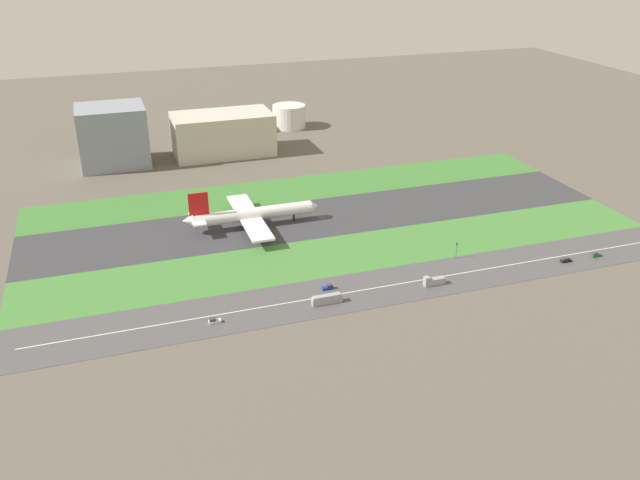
# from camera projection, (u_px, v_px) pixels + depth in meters

# --- Properties ---
(ground_plane) EXTENTS (800.00, 800.00, 0.00)m
(ground_plane) POSITION_uv_depth(u_px,v_px,m) (322.00, 217.00, 321.06)
(ground_plane) COLOR #5B564C
(runway) EXTENTS (280.00, 46.00, 0.10)m
(runway) POSITION_uv_depth(u_px,v_px,m) (322.00, 217.00, 321.04)
(runway) COLOR #38383D
(runway) RESTS_ON ground_plane
(grass_median_north) EXTENTS (280.00, 36.00, 0.10)m
(grass_median_north) POSITION_uv_depth(u_px,v_px,m) (298.00, 188.00, 356.18)
(grass_median_north) COLOR #3D7A33
(grass_median_north) RESTS_ON ground_plane
(grass_median_south) EXTENTS (280.00, 36.00, 0.10)m
(grass_median_south) POSITION_uv_depth(u_px,v_px,m) (353.00, 252.00, 285.91)
(grass_median_south) COLOR #427F38
(grass_median_south) RESTS_ON ground_plane
(highway) EXTENTS (280.00, 28.00, 0.10)m
(highway) POSITION_uv_depth(u_px,v_px,m) (383.00, 287.00, 258.48)
(highway) COLOR #4C4C4F
(highway) RESTS_ON ground_plane
(highway_centerline) EXTENTS (266.00, 0.50, 0.01)m
(highway_centerline) POSITION_uv_depth(u_px,v_px,m) (383.00, 287.00, 258.46)
(highway_centerline) COLOR silver
(highway_centerline) RESTS_ON highway
(airliner) EXTENTS (65.00, 56.00, 19.70)m
(airliner) POSITION_uv_depth(u_px,v_px,m) (250.00, 214.00, 308.04)
(airliner) COLOR white
(airliner) RESTS_ON runway
(car_0) EXTENTS (4.40, 1.80, 2.00)m
(car_0) POSITION_uv_depth(u_px,v_px,m) (328.00, 287.00, 256.32)
(car_0) COLOR navy
(car_0) RESTS_ON highway
(car_1) EXTENTS (4.40, 1.80, 2.00)m
(car_1) POSITION_uv_depth(u_px,v_px,m) (565.00, 260.00, 277.34)
(car_1) COLOR black
(car_1) RESTS_ON highway
(car_2) EXTENTS (4.40, 1.80, 2.00)m
(car_2) POSITION_uv_depth(u_px,v_px,m) (596.00, 255.00, 281.77)
(car_2) COLOR #19662D
(car_2) RESTS_ON highway
(car_3) EXTENTS (4.40, 1.80, 2.00)m
(car_3) POSITION_uv_depth(u_px,v_px,m) (214.00, 321.00, 234.31)
(car_3) COLOR silver
(car_3) RESTS_ON highway
(truck_0) EXTENTS (8.40, 2.50, 4.00)m
(truck_0) POSITION_uv_depth(u_px,v_px,m) (433.00, 281.00, 259.08)
(truck_0) COLOR #99999E
(truck_0) RESTS_ON highway
(bus_0) EXTENTS (11.60, 2.50, 3.50)m
(bus_0) POSITION_uv_depth(u_px,v_px,m) (327.00, 299.00, 246.20)
(bus_0) COLOR #99999E
(bus_0) RESTS_ON highway
(traffic_light) EXTENTS (0.36, 0.50, 7.20)m
(traffic_light) POSITION_uv_depth(u_px,v_px,m) (457.00, 249.00, 279.21)
(traffic_light) COLOR #4C4C51
(traffic_light) RESTS_ON highway
(terminal_building) EXTENTS (38.36, 33.47, 34.84)m
(terminal_building) POSITION_uv_depth(u_px,v_px,m) (113.00, 136.00, 385.22)
(terminal_building) COLOR gray
(terminal_building) RESTS_ON ground_plane
(hangar_building) EXTENTS (59.85, 32.64, 25.27)m
(hangar_building) POSITION_uv_depth(u_px,v_px,m) (223.00, 134.00, 405.94)
(hangar_building) COLOR beige
(hangar_building) RESTS_ON ground_plane
(fuel_tank_west) EXTENTS (20.28, 20.28, 12.33)m
(fuel_tank_west) POSITION_uv_depth(u_px,v_px,m) (247.00, 122.00, 454.53)
(fuel_tank_west) COLOR silver
(fuel_tank_west) RESTS_ON ground_plane
(fuel_tank_centre) EXTENTS (22.90, 22.90, 15.79)m
(fuel_tank_centre) POSITION_uv_depth(u_px,v_px,m) (289.00, 116.00, 462.57)
(fuel_tank_centre) COLOR silver
(fuel_tank_centre) RESTS_ON ground_plane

